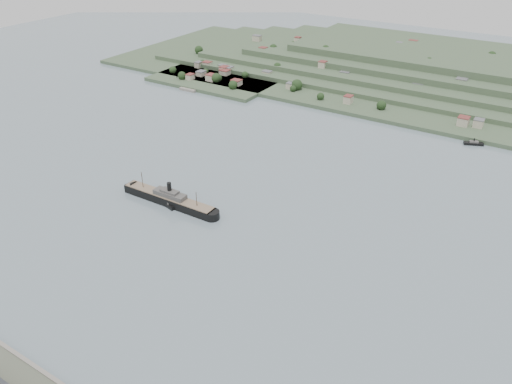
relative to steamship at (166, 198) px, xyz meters
The scene contains 6 objects.
ground 59.05m from the steamship, ahead, with size 1400.00×1400.00×0.00m, color slate.
far_peninsula 403.44m from the steamship, 77.57° to the left, with size 760.00×309.00×30.00m.
steamship is the anchor object (origin of this frame).
tugboat 4.84m from the steamship, 40.42° to the right, with size 17.23×8.74×7.49m.
ferry_west 289.00m from the steamship, 128.61° to the left, with size 16.25×5.74×5.98m.
ferry_east 281.59m from the steamship, 53.32° to the left, with size 17.58×10.91×6.40m.
Camera 1 is at (163.10, -229.51, 190.30)m, focal length 35.00 mm.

